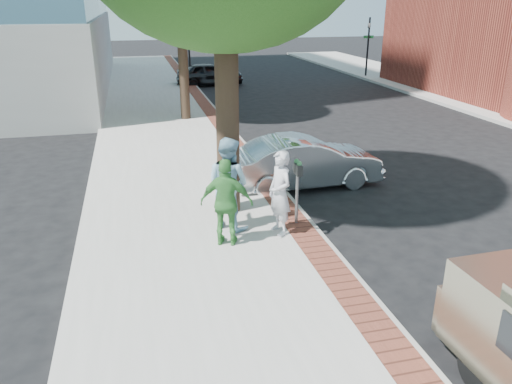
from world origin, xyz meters
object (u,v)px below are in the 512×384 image
object	(u,v)px
parking_meter	(297,179)
bg_car	(210,74)
person_officer	(228,183)
sedan_silver	(304,162)
person_gray	(280,193)
person_green	(227,203)

from	to	relation	value
parking_meter	bg_car	world-z (taller)	parking_meter
person_officer	sedan_silver	bearing A→B (deg)	-85.23
person_gray	bg_car	xyz separation A→B (m)	(1.79, 20.88, -0.38)
person_officer	bg_car	size ratio (longest dim) A/B	0.50
parking_meter	person_green	xyz separation A→B (m)	(-1.67, -0.62, -0.15)
person_officer	parking_meter	bearing A→B (deg)	-136.51
parking_meter	sedan_silver	xyz separation A→B (m)	(1.08, 2.62, -0.52)
parking_meter	bg_car	bearing A→B (deg)	86.41
parking_meter	person_gray	size ratio (longest dim) A/B	0.82
parking_meter	person_gray	bearing A→B (deg)	-144.02
sedan_silver	parking_meter	bearing A→B (deg)	154.89
person_gray	person_green	world-z (taller)	person_gray
person_green	sedan_silver	world-z (taller)	person_green
person_gray	bg_car	distance (m)	20.96
person_gray	person_officer	bearing A→B (deg)	-134.85
person_gray	parking_meter	bearing A→B (deg)	111.45
bg_car	sedan_silver	bearing A→B (deg)	-179.34
parking_meter	bg_car	xyz separation A→B (m)	(1.29, 20.52, -0.53)
sedan_silver	person_gray	bearing A→B (deg)	149.39
person_gray	bg_car	world-z (taller)	person_gray
parking_meter	person_officer	bearing A→B (deg)	171.94
sedan_silver	bg_car	bearing A→B (deg)	-3.30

